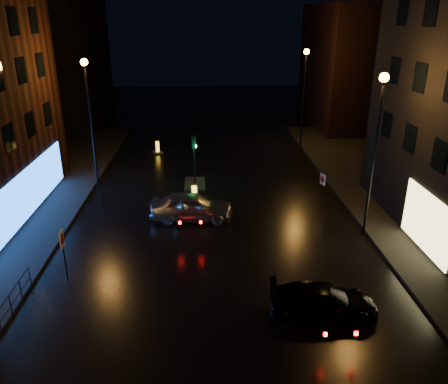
{
  "coord_description": "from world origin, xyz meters",
  "views": [
    {
      "loc": [
        -0.52,
        -14.16,
        10.74
      ],
      "look_at": [
        0.41,
        5.54,
        2.8
      ],
      "focal_mm": 35.0,
      "sensor_mm": 36.0,
      "label": 1
    }
  ],
  "objects_px": {
    "bollard_far": "(158,150)",
    "road_sign_right": "(322,182)",
    "traffic_signal": "(195,178)",
    "bollard_near": "(195,199)",
    "dark_sedan": "(323,300)",
    "road_sign_left": "(63,244)",
    "silver_hatchback": "(192,206)"
  },
  "relations": [
    {
      "from": "road_sign_right",
      "to": "road_sign_left",
      "type": "bearing_deg",
      "value": 10.61
    },
    {
      "from": "traffic_signal",
      "to": "road_sign_right",
      "type": "distance_m",
      "value": 8.75
    },
    {
      "from": "dark_sedan",
      "to": "road_sign_right",
      "type": "distance_m",
      "value": 10.77
    },
    {
      "from": "bollard_near",
      "to": "road_sign_right",
      "type": "xyz_separation_m",
      "value": [
        7.72,
        -0.71,
        1.27
      ]
    },
    {
      "from": "dark_sedan",
      "to": "road_sign_right",
      "type": "relative_size",
      "value": 2.05
    },
    {
      "from": "dark_sedan",
      "to": "road_sign_left",
      "type": "bearing_deg",
      "value": 81.11
    },
    {
      "from": "bollard_near",
      "to": "road_sign_left",
      "type": "height_order",
      "value": "road_sign_left"
    },
    {
      "from": "traffic_signal",
      "to": "silver_hatchback",
      "type": "bearing_deg",
      "value": -90.91
    },
    {
      "from": "bollard_near",
      "to": "road_sign_left",
      "type": "bearing_deg",
      "value": -132.74
    },
    {
      "from": "bollard_near",
      "to": "road_sign_right",
      "type": "bearing_deg",
      "value": -14.07
    },
    {
      "from": "road_sign_right",
      "to": "silver_hatchback",
      "type": "bearing_deg",
      "value": -7.27
    },
    {
      "from": "dark_sedan",
      "to": "traffic_signal",
      "type": "bearing_deg",
      "value": 26.5
    },
    {
      "from": "traffic_signal",
      "to": "dark_sedan",
      "type": "bearing_deg",
      "value": -70.26
    },
    {
      "from": "bollard_far",
      "to": "road_sign_right",
      "type": "xyz_separation_m",
      "value": [
        11.01,
        -11.6,
        1.3
      ]
    },
    {
      "from": "traffic_signal",
      "to": "silver_hatchback",
      "type": "distance_m",
      "value": 5.56
    },
    {
      "from": "silver_hatchback",
      "to": "dark_sedan",
      "type": "distance_m",
      "value": 10.25
    },
    {
      "from": "dark_sedan",
      "to": "road_sign_left",
      "type": "relative_size",
      "value": 1.8
    },
    {
      "from": "traffic_signal",
      "to": "road_sign_right",
      "type": "xyz_separation_m",
      "value": [
        7.74,
        -3.95,
        1.02
      ]
    },
    {
      "from": "road_sign_left",
      "to": "bollard_far",
      "type": "bearing_deg",
      "value": 81.12
    },
    {
      "from": "dark_sedan",
      "to": "road_sign_left",
      "type": "distance_m",
      "value": 11.07
    },
    {
      "from": "dark_sedan",
      "to": "bollard_far",
      "type": "distance_m",
      "value": 23.57
    },
    {
      "from": "silver_hatchback",
      "to": "road_sign_left",
      "type": "height_order",
      "value": "road_sign_left"
    },
    {
      "from": "silver_hatchback",
      "to": "bollard_near",
      "type": "height_order",
      "value": "silver_hatchback"
    },
    {
      "from": "traffic_signal",
      "to": "bollard_far",
      "type": "bearing_deg",
      "value": 113.13
    },
    {
      "from": "dark_sedan",
      "to": "bollard_far",
      "type": "relative_size",
      "value": 3.15
    },
    {
      "from": "bollard_near",
      "to": "dark_sedan",
      "type": "bearing_deg",
      "value": -74.07
    },
    {
      "from": "bollard_far",
      "to": "road_sign_right",
      "type": "height_order",
      "value": "road_sign_right"
    },
    {
      "from": "traffic_signal",
      "to": "bollard_near",
      "type": "height_order",
      "value": "traffic_signal"
    },
    {
      "from": "silver_hatchback",
      "to": "road_sign_right",
      "type": "height_order",
      "value": "road_sign_right"
    },
    {
      "from": "bollard_far",
      "to": "road_sign_left",
      "type": "xyz_separation_m",
      "value": [
        -2.18,
        -19.05,
        1.51
      ]
    },
    {
      "from": "bollard_far",
      "to": "bollard_near",
      "type": "bearing_deg",
      "value": -89.64
    },
    {
      "from": "dark_sedan",
      "to": "bollard_far",
      "type": "height_order",
      "value": "dark_sedan"
    }
  ]
}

